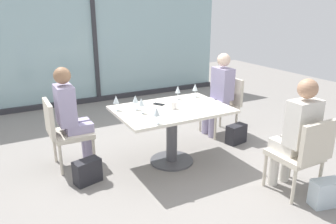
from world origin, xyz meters
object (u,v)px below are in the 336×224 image
object	(u,v)px
dining_table_main	(172,121)
wine_glass_0	(141,102)
handbag_1	(87,171)
wine_glass_4	(116,100)
coffee_cup	(174,105)
wine_glass_2	(157,112)
wine_glass_1	(195,87)
chair_far_left	(64,129)
person_far_left	(71,112)
handbag_0	(326,193)
cell_phone_on_table	(159,104)
person_front_right	(297,130)
chair_far_right	(224,102)
wine_glass_3	(135,99)
wine_glass_5	(178,90)
chair_front_right	(303,152)
person_far_right	(219,90)
handbag_2	(236,134)

from	to	relation	value
dining_table_main	wine_glass_0	world-z (taller)	wine_glass_0
wine_glass_0	handbag_1	world-z (taller)	wine_glass_0
wine_glass_4	coffee_cup	world-z (taller)	wine_glass_4
wine_glass_2	wine_glass_1	bearing A→B (deg)	36.67
chair_far_left	coffee_cup	distance (m)	1.38
chair_far_left	person_far_left	xyz separation A→B (m)	(0.11, 0.00, 0.20)
handbag_0	handbag_1	world-z (taller)	same
person_far_left	coffee_cup	distance (m)	1.26
cell_phone_on_table	handbag_0	size ratio (longest dim) A/B	0.48
person_front_right	coffee_cup	xyz separation A→B (m)	(-0.82, 1.17, 0.08)
chair_far_right	handbag_1	size ratio (longest dim) A/B	2.90
person_front_right	wine_glass_4	size ratio (longest dim) A/B	6.81
dining_table_main	person_far_left	world-z (taller)	person_far_left
wine_glass_3	handbag_0	size ratio (longest dim) A/B	0.62
wine_glass_1	handbag_1	bearing A→B (deg)	-169.56
dining_table_main	wine_glass_5	distance (m)	0.50
wine_glass_3	coffee_cup	distance (m)	0.48
wine_glass_0	wine_glass_3	size ratio (longest dim) A/B	1.00
handbag_0	handbag_1	distance (m)	2.55
chair_front_right	cell_phone_on_table	distance (m)	1.79
wine_glass_0	chair_far_left	bearing A→B (deg)	147.71
person_far_right	coffee_cup	world-z (taller)	person_far_right
chair_front_right	wine_glass_3	bearing A→B (deg)	130.20
dining_table_main	wine_glass_1	xyz separation A→B (m)	(0.53, 0.30, 0.30)
handbag_1	coffee_cup	bearing A→B (deg)	-16.95
chair_far_right	wine_glass_1	bearing A→B (deg)	-162.41
chair_front_right	person_front_right	size ratio (longest dim) A/B	0.69
handbag_2	handbag_1	bearing A→B (deg)	172.47
handbag_0	person_far_left	bearing A→B (deg)	148.17
wine_glass_1	wine_glass_4	bearing A→B (deg)	-177.25
person_far_left	handbag_1	bearing A→B (deg)	-88.25
wine_glass_1	handbag_0	bearing A→B (deg)	-79.02
person_far_right	handbag_2	size ratio (longest dim) A/B	4.20
chair_front_right	wine_glass_1	size ratio (longest dim) A/B	4.70
dining_table_main	chair_far_left	bearing A→B (deg)	156.98
chair_far_left	person_far_left	bearing A→B (deg)	0.00
handbag_1	wine_glass_3	bearing A→B (deg)	-2.11
wine_glass_0	wine_glass_5	world-z (taller)	same
cell_phone_on_table	handbag_1	size ratio (longest dim) A/B	0.48
person_front_right	cell_phone_on_table	size ratio (longest dim) A/B	8.75
person_front_right	handbag_1	xyz separation A→B (m)	(-1.92, 1.20, -0.56)
wine_glass_3	handbag_1	size ratio (longest dim) A/B	0.62
person_far_left	handbag_0	xyz separation A→B (m)	(2.01, -2.11, -0.56)
person_front_right	cell_phone_on_table	world-z (taller)	person_front_right
person_far_left	person_far_right	world-z (taller)	same
chair_far_right	wine_glass_1	distance (m)	0.81
person_far_left	wine_glass_3	bearing A→B (deg)	-27.50
coffee_cup	chair_far_left	bearing A→B (deg)	155.69
chair_far_right	cell_phone_on_table	xyz separation A→B (m)	(-1.30, -0.31, 0.24)
chair_front_right	person_far_left	world-z (taller)	person_far_left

